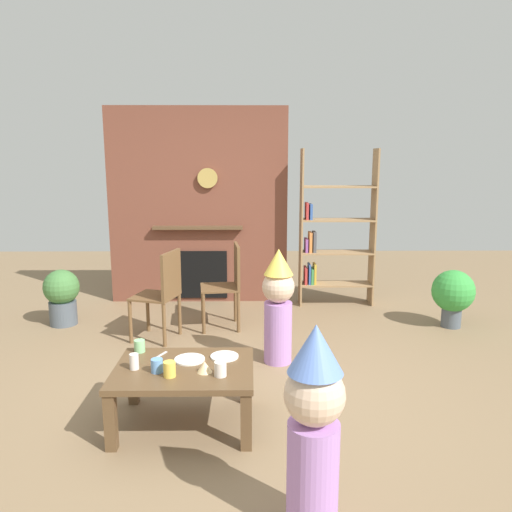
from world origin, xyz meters
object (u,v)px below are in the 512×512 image
Objects in this scene: coffee_table at (184,376)px; child_with_cone_hat at (314,425)px; potted_plant_tall at (453,293)px; bookshelf at (331,236)px; paper_cup_far_left at (170,369)px; child_in_pink at (278,303)px; paper_plate_rear at (224,356)px; potted_plant_short at (62,294)px; paper_plate_front at (190,359)px; dining_chair_middle at (228,281)px; paper_cup_near_right at (134,362)px; dining_chair_left at (163,290)px; birthday_cake_slice at (205,367)px; paper_cup_center at (157,366)px; paper_cup_far_right at (220,369)px; paper_cup_near_left at (140,346)px.

child_with_cone_hat reaches higher than coffee_table.
bookshelf is at bearing 142.79° from potted_plant_tall.
child_in_pink is (0.76, 1.20, 0.08)m from paper_cup_far_left.
potted_plant_short is at bearing 133.91° from paper_plate_rear.
paper_plate_front is 0.34× the size of potted_plant_tall.
dining_chair_middle is 1.45× the size of potted_plant_tall.
bookshelf is 3.40m from paper_cup_near_right.
dining_chair_left is (-0.42, 1.62, 0.16)m from coffee_table.
child_in_pink reaches higher than paper_plate_rear.
birthday_cake_slice reaches higher than paper_plate_front.
potted_plant_short reaches higher than paper_plate_front.
dining_chair_left is (-1.10, 0.57, -0.03)m from child_in_pink.
paper_cup_center is 1.28m from child_with_cone_hat.
dining_chair_middle is at bearing 91.10° from paper_cup_far_right.
paper_cup_far_left is at bearing -115.57° from coffee_table.
birthday_cake_slice is at bearing -0.60° from paper_cup_center.
coffee_table is at bearing 64.43° from paper_cup_far_left.
child_in_pink is (1.04, 0.79, 0.08)m from paper_cup_near_left.
coffee_table is 1.03× the size of dining_chair_left.
potted_plant_tall is at bearing -1.67° from potted_plant_short.
paper_plate_rear is at bearing 29.74° from paper_cup_center.
child_in_pink is 2.52m from potted_plant_short.
bookshelf is at bearing -130.13° from dining_chair_left.
coffee_table is 0.46m from paper_cup_near_left.
dining_chair_left is (-0.34, 1.77, 0.05)m from paper_cup_far_left.
potted_plant_tall is at bearing 41.95° from paper_cup_far_right.
child_with_cone_hat is 1.02× the size of child_in_pink.
birthday_cake_slice is (-0.12, -0.25, 0.03)m from paper_plate_rear.
dining_chair_left is at bearing -21.85° from potted_plant_short.
paper_cup_near_right is at bearing 109.19° from dining_chair_left.
dining_chair_middle is (0.56, 1.72, 0.05)m from paper_cup_near_left.
coffee_table is 0.14m from paper_plate_front.
coffee_table is at bearing -102.52° from paper_plate_front.
bookshelf is at bearing 63.47° from paper_cup_far_left.
paper_cup_near_right is 2.48m from potted_plant_short.
potted_plant_tall is at bearing -157.41° from dining_chair_left.
paper_plate_rear is at bearing -46.09° from potted_plant_short.
dining_chair_left is (-0.44, 1.51, 0.09)m from paper_plate_front.
dining_chair_middle is at bearing -144.46° from bookshelf.
paper_cup_far_right is 0.09× the size of child_with_cone_hat.
paper_cup_near_right is 0.38m from paper_plate_front.
bookshelf is 2.05× the size of coffee_table.
potted_plant_tall reaches higher than birthday_cake_slice.
dining_chair_left reaches higher than paper_plate_rear.
coffee_table is at bearing 0.00° from child_in_pink.
paper_cup_center is 0.90× the size of birthday_cake_slice.
child_with_cone_hat is (-0.69, -3.85, -0.30)m from bookshelf.
paper_cup_near_left is at bearing 170.35° from paper_plate_rear.
child_in_pink is at bearing 54.82° from paper_plate_front.
potted_plant_tall is (2.34, 1.81, -0.05)m from paper_plate_rear.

